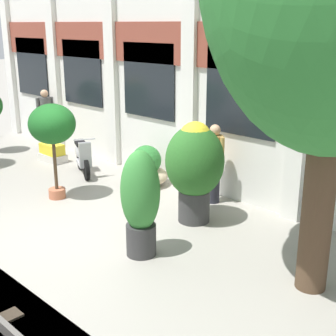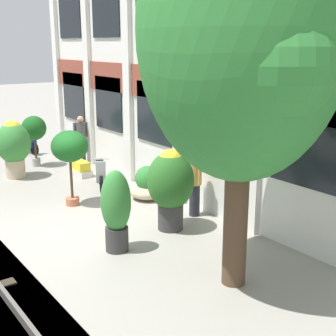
{
  "view_description": "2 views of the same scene",
  "coord_description": "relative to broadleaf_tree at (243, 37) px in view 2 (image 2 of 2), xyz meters",
  "views": [
    {
      "loc": [
        6.64,
        -4.38,
        3.51
      ],
      "look_at": [
        1.15,
        1.21,
        1.08
      ],
      "focal_mm": 50.0,
      "sensor_mm": 36.0,
      "label": 1
    },
    {
      "loc": [
        9.43,
        -4.29,
        4.13
      ],
      "look_at": [
        1.34,
        1.61,
        1.45
      ],
      "focal_mm": 50.0,
      "sensor_mm": 36.0,
      "label": 2
    }
  ],
  "objects": [
    {
      "name": "potted_plant_tall_urn",
      "position": [
        -5.52,
        -0.54,
        -2.69
      ],
      "size": [
        0.95,
        0.95,
        1.99
      ],
      "color": "#B76647",
      "rests_on": "ground"
    },
    {
      "name": "broadleaf_tree",
      "position": [
        0.0,
        0.0,
        0.0
      ],
      "size": [
        3.52,
        3.35,
        6.75
      ],
      "color": "#4C3826",
      "rests_on": "ground"
    },
    {
      "name": "potted_plant_terracotta_small",
      "position": [
        -9.99,
        0.19,
        -2.93
      ],
      "size": [
        0.83,
        0.83,
        1.75
      ],
      "color": "gray",
      "rests_on": "ground"
    },
    {
      "name": "scooter_second_parked",
      "position": [
        -6.5,
        0.83,
        -3.78
      ],
      "size": [
        1.28,
        0.76,
        0.98
      ],
      "rotation": [
        0.0,
        0.0,
        5.83
      ],
      "color": "black",
      "rests_on": "ground"
    },
    {
      "name": "resident_by_doorway",
      "position": [
        -9.36,
        1.62,
        -3.31
      ],
      "size": [
        0.34,
        0.52,
        1.7
      ],
      "rotation": [
        0.0,
        0.0,
        -0.22
      ],
      "color": "#282833",
      "rests_on": "ground"
    },
    {
      "name": "scooter_near_curb",
      "position": [
        -12.16,
        0.65,
        -3.78
      ],
      "size": [
        1.37,
        0.54,
        0.98
      ],
      "rotation": [
        0.0,
        0.0,
        0.18
      ],
      "color": "black",
      "rests_on": "ground"
    },
    {
      "name": "potted_plant_ribbed_drum",
      "position": [
        -2.67,
        0.58,
        -3.11
      ],
      "size": [
        1.06,
        1.06,
        1.87
      ],
      "color": "#333333",
      "rests_on": "ground"
    },
    {
      "name": "resident_watching_tracks",
      "position": [
        -3.02,
        1.57,
        -3.35
      ],
      "size": [
        0.52,
        0.34,
        1.62
      ],
      "rotation": [
        0.0,
        0.0,
        -1.73
      ],
      "color": "#282833",
      "rests_on": "ground"
    },
    {
      "name": "apartment_facade",
      "position": [
        -4.03,
        2.21,
        -0.68
      ],
      "size": [
        15.92,
        0.64,
        7.09
      ],
      "color": "silver",
      "rests_on": "ground"
    },
    {
      "name": "potted_plant_stone_basin",
      "position": [
        -2.39,
        -0.99,
        -3.32
      ],
      "size": [
        0.61,
        0.61,
        1.71
      ],
      "color": "#333333",
      "rests_on": "ground"
    },
    {
      "name": "ground_plane",
      "position": [
        -4.03,
        -1.09,
        -4.22
      ],
      "size": [
        80.0,
        80.0,
        0.0
      ],
      "primitive_type": "plane",
      "color": "#9E998E"
    },
    {
      "name": "potted_plant_wide_bowl",
      "position": [
        -4.79,
        1.36,
        -3.85
      ],
      "size": [
        0.97,
        0.97,
        0.91
      ],
      "color": "tan",
      "rests_on": "ground"
    },
    {
      "name": "potted_plant_glazed_jar",
      "position": [
        -9.01,
        -0.86,
        -3.15
      ],
      "size": [
        1.07,
        1.07,
        1.83
      ],
      "color": "tan",
      "rests_on": "ground"
    },
    {
      "name": "potted_plant_square_trough",
      "position": [
        -7.95,
        0.88,
        -3.99
      ],
      "size": [
        0.81,
        0.48,
        0.48
      ],
      "color": "beige",
      "rests_on": "ground"
    }
  ]
}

